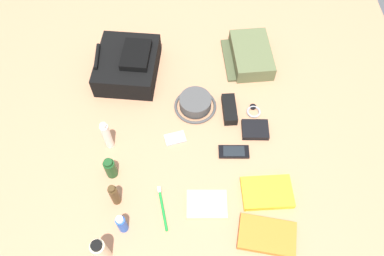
# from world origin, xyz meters

# --- Properties ---
(ground_plane) EXTENTS (2.64, 2.02, 0.02)m
(ground_plane) POSITION_xyz_m (0.00, 0.00, -0.01)
(ground_plane) COLOR tan
(ground_plane) RESTS_ON ground
(backpack) EXTENTS (0.33, 0.30, 0.13)m
(backpack) POSITION_xyz_m (0.33, 0.28, 0.06)
(backpack) COLOR black
(backpack) RESTS_ON ground_plane
(toiletry_pouch) EXTENTS (0.28, 0.23, 0.07)m
(toiletry_pouch) POSITION_xyz_m (0.39, -0.28, 0.04)
(toiletry_pouch) COLOR #56603D
(toiletry_pouch) RESTS_ON ground_plane
(bucket_hat) EXTENTS (0.18, 0.18, 0.06)m
(bucket_hat) POSITION_xyz_m (0.13, -0.02, 0.03)
(bucket_hat) COLOR #454545
(bucket_hat) RESTS_ON ground_plane
(lotion_bottle) EXTENTS (0.05, 0.05, 0.15)m
(lotion_bottle) POSITION_xyz_m (-0.49, 0.32, 0.07)
(lotion_bottle) COLOR beige
(lotion_bottle) RESTS_ON ground_plane
(deodorant_spray) EXTENTS (0.03, 0.03, 0.11)m
(deodorant_spray) POSITION_xyz_m (-0.39, 0.26, 0.05)
(deodorant_spray) COLOR blue
(deodorant_spray) RESTS_ON ground_plane
(cologne_bottle) EXTENTS (0.03, 0.03, 0.13)m
(cologne_bottle) POSITION_xyz_m (-0.29, 0.29, 0.06)
(cologne_bottle) COLOR #473319
(cologne_bottle) RESTS_ON ground_plane
(shampoo_bottle) EXTENTS (0.04, 0.04, 0.10)m
(shampoo_bottle) POSITION_xyz_m (-0.17, 0.32, 0.05)
(shampoo_bottle) COLOR #19471E
(shampoo_bottle) RESTS_ON ground_plane
(toothpaste_tube) EXTENTS (0.03, 0.03, 0.16)m
(toothpaste_tube) POSITION_xyz_m (-0.05, 0.34, 0.08)
(toothpaste_tube) COLOR white
(toothpaste_tube) RESTS_ON ground_plane
(paperback_novel) EXTENTS (0.16, 0.22, 0.03)m
(paperback_novel) POSITION_xyz_m (-0.44, -0.25, 0.01)
(paperback_novel) COLOR orange
(paperback_novel) RESTS_ON ground_plane
(travel_guidebook) EXTENTS (0.13, 0.19, 0.03)m
(travel_guidebook) POSITION_xyz_m (-0.28, -0.28, 0.01)
(travel_guidebook) COLOR yellow
(travel_guidebook) RESTS_ON ground_plane
(cell_phone) EXTENTS (0.06, 0.13, 0.01)m
(cell_phone) POSITION_xyz_m (-0.10, -0.17, 0.01)
(cell_phone) COLOR black
(cell_phone) RESTS_ON ground_plane
(media_player) EXTENTS (0.07, 0.09, 0.01)m
(media_player) POSITION_xyz_m (-0.03, 0.07, 0.01)
(media_player) COLOR #B7B7BC
(media_player) RESTS_ON ground_plane
(wristwatch) EXTENTS (0.07, 0.06, 0.01)m
(wristwatch) POSITION_xyz_m (0.10, -0.27, 0.01)
(wristwatch) COLOR #99999E
(wristwatch) RESTS_ON ground_plane
(toothbrush) EXTENTS (0.17, 0.04, 0.02)m
(toothbrush) POSITION_xyz_m (-0.32, 0.12, 0.01)
(toothbrush) COLOR #198C33
(toothbrush) RESTS_ON ground_plane
(wallet) EXTENTS (0.09, 0.11, 0.02)m
(wallet) POSITION_xyz_m (0.00, -0.26, 0.01)
(wallet) COLOR black
(wallet) RESTS_ON ground_plane
(notepad) EXTENTS (0.12, 0.15, 0.02)m
(notepad) POSITION_xyz_m (-0.32, -0.05, 0.01)
(notepad) COLOR beige
(notepad) RESTS_ON ground_plane
(sunglasses_case) EXTENTS (0.14, 0.06, 0.04)m
(sunglasses_case) POSITION_xyz_m (0.10, -0.16, 0.02)
(sunglasses_case) COLOR black
(sunglasses_case) RESTS_ON ground_plane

